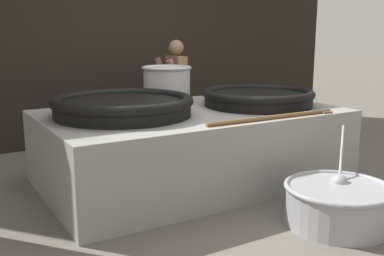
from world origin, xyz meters
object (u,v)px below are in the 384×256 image
(giant_wok_far, at_px, (258,97))
(cook, at_px, (176,90))
(prep_bowl_vegetables, at_px, (338,203))
(giant_wok_near, at_px, (123,105))
(stock_pot, at_px, (167,84))

(giant_wok_far, relative_size, cook, 0.84)
(giant_wok_far, xyz_separation_m, prep_bowl_vegetables, (-0.37, -1.54, -0.68))
(giant_wok_near, bearing_deg, prep_bowl_vegetables, -55.17)
(stock_pot, xyz_separation_m, prep_bowl_vegetables, (0.40, -2.28, -0.80))
(stock_pot, bearing_deg, cook, 54.90)
(cook, bearing_deg, prep_bowl_vegetables, 93.22)
(giant_wok_far, xyz_separation_m, cook, (-0.22, 1.54, -0.06))
(cook, bearing_deg, giant_wok_near, 51.44)
(cook, distance_m, prep_bowl_vegetables, 3.14)
(giant_wok_near, xyz_separation_m, giant_wok_far, (1.56, -0.17, -0.01))
(giant_wok_far, distance_m, stock_pot, 1.08)
(cook, height_order, prep_bowl_vegetables, cook)
(giant_wok_near, distance_m, stock_pot, 0.99)
(giant_wok_near, distance_m, prep_bowl_vegetables, 2.19)
(giant_wok_far, relative_size, prep_bowl_vegetables, 1.25)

